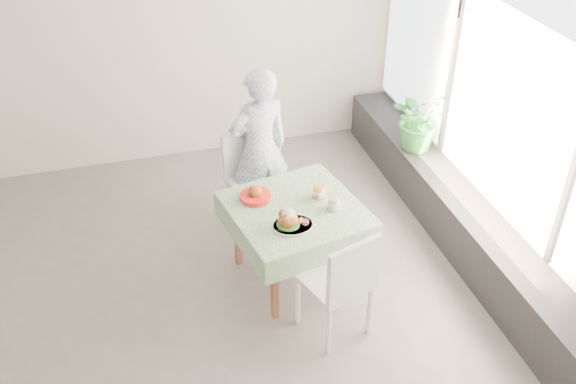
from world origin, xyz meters
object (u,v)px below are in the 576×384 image
object	(u,v)px
juice_cup_orange	(319,190)
potted_plant	(420,119)
chair_far	(255,199)
main_dish	(290,221)
diner	(259,149)
cafe_table	(295,234)
chair_near	(335,300)

from	to	relation	value
juice_cup_orange	potted_plant	size ratio (longest dim) A/B	0.46
juice_cup_orange	chair_far	bearing A→B (deg)	117.06
chair_far	main_dish	bearing A→B (deg)	-88.00
diner	juice_cup_orange	size ratio (longest dim) A/B	5.40
chair_far	diner	world-z (taller)	diner
cafe_table	potted_plant	distance (m)	1.92
cafe_table	potted_plant	xyz separation A→B (m)	(1.60, 1.00, 0.36)
cafe_table	main_dish	world-z (taller)	main_dish
chair_near	juice_cup_orange	xyz separation A→B (m)	(0.11, 0.79, 0.50)
chair_near	juice_cup_orange	world-z (taller)	juice_cup_orange
chair_far	main_dish	xyz separation A→B (m)	(0.04, -1.07, 0.50)
cafe_table	main_dish	size ratio (longest dim) A/B	3.70
cafe_table	chair_far	world-z (taller)	chair_far
main_dish	juice_cup_orange	xyz separation A→B (m)	(0.34, 0.33, 0.01)
chair_far	chair_near	world-z (taller)	chair_near
diner	main_dish	world-z (taller)	diner
main_dish	juice_cup_orange	size ratio (longest dim) A/B	1.10
cafe_table	main_dish	xyz separation A→B (m)	(-0.11, -0.24, 0.34)
potted_plant	main_dish	bearing A→B (deg)	-143.99
cafe_table	main_dish	bearing A→B (deg)	-115.18
potted_plant	juice_cup_orange	bearing A→B (deg)	-146.26
chair_near	potted_plant	world-z (taller)	potted_plant
cafe_table	diner	xyz separation A→B (m)	(-0.08, 0.90, 0.35)
cafe_table	juice_cup_orange	size ratio (longest dim) A/B	4.07
juice_cup_orange	potted_plant	xyz separation A→B (m)	(1.37, 0.91, 0.01)
cafe_table	chair_near	world-z (taller)	chair_near
diner	potted_plant	bearing A→B (deg)	171.82
chair_near	main_dish	distance (m)	0.71
chair_far	juice_cup_orange	bearing A→B (deg)	-62.94
chair_far	main_dish	distance (m)	1.19
chair_far	juice_cup_orange	size ratio (longest dim) A/B	3.22
cafe_table	diner	world-z (taller)	diner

